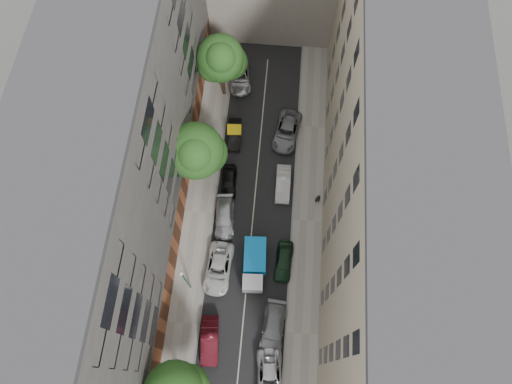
# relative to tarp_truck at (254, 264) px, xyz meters

# --- Properties ---
(ground) EXTENTS (120.00, 120.00, 0.00)m
(ground) POSITION_rel_tarp_truck_xyz_m (-0.60, 5.23, -1.28)
(ground) COLOR #4C4C49
(ground) RESTS_ON ground
(road_surface) EXTENTS (8.00, 44.00, 0.02)m
(road_surface) POSITION_rel_tarp_truck_xyz_m (-0.60, 5.23, -1.27)
(road_surface) COLOR black
(road_surface) RESTS_ON ground
(sidewalk_left) EXTENTS (3.00, 44.00, 0.15)m
(sidewalk_left) POSITION_rel_tarp_truck_xyz_m (-6.10, 5.23, -1.21)
(sidewalk_left) COLOR gray
(sidewalk_left) RESTS_ON ground
(sidewalk_right) EXTENTS (3.00, 44.00, 0.15)m
(sidewalk_right) POSITION_rel_tarp_truck_xyz_m (4.90, 5.23, -1.21)
(sidewalk_right) COLOR gray
(sidewalk_right) RESTS_ON ground
(building_left) EXTENTS (8.00, 44.00, 20.00)m
(building_left) POSITION_rel_tarp_truck_xyz_m (-11.60, 5.23, 8.72)
(building_left) COLOR #464341
(building_left) RESTS_ON ground
(building_right) EXTENTS (8.00, 44.00, 20.00)m
(building_right) POSITION_rel_tarp_truck_xyz_m (10.40, 5.23, 8.72)
(building_right) COLOR tan
(building_right) RESTS_ON ground
(tarp_truck) EXTENTS (2.23, 5.14, 2.33)m
(tarp_truck) POSITION_rel_tarp_truck_xyz_m (0.00, 0.00, 0.00)
(tarp_truck) COLOR black
(tarp_truck) RESTS_ON ground
(car_left_1) EXTENTS (1.95, 4.53, 1.45)m
(car_left_1) POSITION_rel_tarp_truck_xyz_m (-3.40, -7.17, -0.56)
(car_left_1) COLOR #4D0F18
(car_left_1) RESTS_ON ground
(car_left_2) EXTENTS (2.71, 5.39, 1.46)m
(car_left_2) POSITION_rel_tarp_truck_xyz_m (-3.40, -0.57, -0.55)
(car_left_2) COLOR silver
(car_left_2) RESTS_ON ground
(car_left_3) EXTENTS (2.31, 4.83, 1.36)m
(car_left_3) POSITION_rel_tarp_truck_xyz_m (-3.40, 4.63, -0.60)
(car_left_3) COLOR #B6B6BB
(car_left_3) RESTS_ON ground
(car_left_4) EXTENTS (1.73, 3.89, 1.30)m
(car_left_4) POSITION_rel_tarp_truck_xyz_m (-3.40, 8.63, -0.63)
(car_left_4) COLOR black
(car_left_4) RESTS_ON ground
(car_left_5) EXTENTS (1.60, 3.96, 1.28)m
(car_left_5) POSITION_rel_tarp_truck_xyz_m (-3.40, 14.23, -0.64)
(car_left_5) COLOR black
(car_left_5) RESTS_ON ground
(car_left_6) EXTENTS (3.20, 5.52, 1.45)m
(car_left_6) POSITION_rel_tarp_truck_xyz_m (-3.63, 21.83, -0.56)
(car_left_6) COLOR #B4B4B9
(car_left_6) RESTS_ON ground
(car_right_0) EXTENTS (2.75, 5.09, 1.36)m
(car_right_0) POSITION_rel_tarp_truck_xyz_m (2.20, -9.77, -0.61)
(car_right_0) COLOR silver
(car_right_0) RESTS_ON ground
(car_right_1) EXTENTS (2.38, 5.06, 1.43)m
(car_right_1) POSITION_rel_tarp_truck_xyz_m (2.20, -5.57, -0.57)
(car_right_1) COLOR gray
(car_right_1) RESTS_ON ground
(car_right_2) EXTENTS (1.90, 4.20, 1.40)m
(car_right_2) POSITION_rel_tarp_truck_xyz_m (2.78, 0.70, -0.58)
(car_right_2) COLOR black
(car_right_2) RESTS_ON ground
(car_right_3) EXTENTS (1.53, 4.22, 1.38)m
(car_right_3) POSITION_rel_tarp_truck_xyz_m (2.20, 8.83, -0.59)
(car_right_3) COLOR silver
(car_right_3) RESTS_ON ground
(car_right_4) EXTENTS (3.28, 5.68, 1.49)m
(car_right_4) POSITION_rel_tarp_truck_xyz_m (2.20, 15.03, -0.54)
(car_right_4) COLOR slate
(car_right_4) RESTS_ON ground
(tree_mid) EXTENTS (5.69, 5.47, 8.58)m
(tree_mid) POSITION_rel_tarp_truck_xyz_m (-6.23, 9.05, 4.47)
(tree_mid) COLOR #382619
(tree_mid) RESTS_ON sidewalk_left
(tree_far) EXTENTS (5.20, 4.91, 8.71)m
(tree_far) POSITION_rel_tarp_truck_xyz_m (-5.10, 19.67, 4.72)
(tree_far) COLOR #382619
(tree_far) RESTS_ON sidewalk_left
(lamp_post) EXTENTS (0.36, 0.36, 6.12)m
(lamp_post) POSITION_rel_tarp_truck_xyz_m (-5.89, -2.49, 2.66)
(lamp_post) COLOR #185735
(lamp_post) RESTS_ON sidewalk_left
(pedestrian) EXTENTS (0.65, 0.48, 1.61)m
(pedestrian) POSITION_rel_tarp_truck_xyz_m (5.80, 7.33, -0.33)
(pedestrian) COLOR black
(pedestrian) RESTS_ON sidewalk_right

